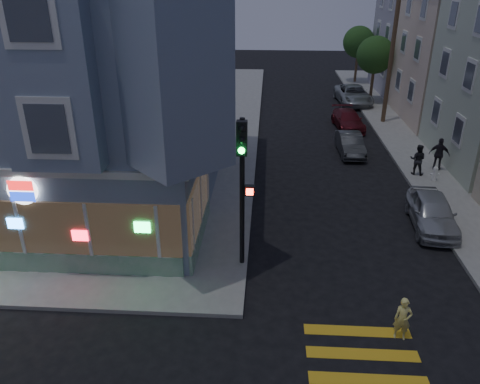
# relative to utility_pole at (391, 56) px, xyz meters

# --- Properties ---
(ground) EXTENTS (120.00, 120.00, 0.00)m
(ground) POSITION_rel_utility_pole_xyz_m (-12.00, -24.00, -4.80)
(ground) COLOR black
(ground) RESTS_ON ground
(sidewalk_nw) EXTENTS (33.00, 42.00, 0.15)m
(sidewalk_nw) POSITION_rel_utility_pole_xyz_m (-25.50, -1.00, -4.72)
(sidewalk_nw) COLOR gray
(sidewalk_nw) RESTS_ON ground
(corner_building) EXTENTS (14.60, 14.60, 11.40)m
(corner_building) POSITION_rel_utility_pole_xyz_m (-18.00, -13.02, 1.02)
(corner_building) COLOR gray
(corner_building) RESTS_ON sidewalk_nw
(row_house_d) EXTENTS (12.00, 8.60, 10.50)m
(row_house_d) POSITION_rel_utility_pole_xyz_m (7.50, 10.00, 0.60)
(row_house_d) COLOR gray
(row_house_d) RESTS_ON sidewalk_ne
(utility_pole) EXTENTS (2.20, 0.30, 9.00)m
(utility_pole) POSITION_rel_utility_pole_xyz_m (0.00, 0.00, 0.00)
(utility_pole) COLOR #4C3826
(utility_pole) RESTS_ON sidewalk_ne
(street_tree_near) EXTENTS (3.00, 3.00, 5.30)m
(street_tree_near) POSITION_rel_utility_pole_xyz_m (0.20, 6.00, -0.86)
(street_tree_near) COLOR #4C3826
(street_tree_near) RESTS_ON sidewalk_ne
(street_tree_far) EXTENTS (3.00, 3.00, 5.30)m
(street_tree_far) POSITION_rel_utility_pole_xyz_m (0.20, 14.00, -0.86)
(street_tree_far) COLOR #4C3826
(street_tree_far) RESTS_ON sidewalk_ne
(running_child) EXTENTS (0.55, 0.41, 1.38)m
(running_child) POSITION_rel_utility_pole_xyz_m (-4.27, -22.53, -4.10)
(running_child) COLOR #F4EA7C
(running_child) RESTS_ON ground
(pedestrian_a) EXTENTS (0.98, 0.88, 1.65)m
(pedestrian_a) POSITION_rel_utility_pole_xyz_m (-0.40, -9.98, -3.82)
(pedestrian_a) COLOR black
(pedestrian_a) RESTS_ON sidewalk_ne
(pedestrian_b) EXTENTS (1.13, 0.79, 1.79)m
(pedestrian_b) POSITION_rel_utility_pole_xyz_m (0.93, -9.27, -3.75)
(pedestrian_b) COLOR #232028
(pedestrian_b) RESTS_ON sidewalk_ne
(parked_car_a) EXTENTS (2.03, 4.31, 1.43)m
(parked_car_a) POSITION_rel_utility_pole_xyz_m (-1.30, -15.56, -4.08)
(parked_car_a) COLOR #B5B9BE
(parked_car_a) RESTS_ON ground
(parked_car_b) EXTENTS (1.43, 3.82, 1.25)m
(parked_car_b) POSITION_rel_utility_pole_xyz_m (-3.40, -6.64, -4.17)
(parked_car_b) COLOR #383B3E
(parked_car_b) RESTS_ON ground
(parked_car_c) EXTENTS (2.11, 4.41, 1.24)m
(parked_car_c) POSITION_rel_utility_pole_xyz_m (-2.76, -1.44, -4.18)
(parked_car_c) COLOR maroon
(parked_car_c) RESTS_ON ground
(parked_car_d) EXTENTS (2.81, 5.52, 1.49)m
(parked_car_d) POSITION_rel_utility_pole_xyz_m (-1.30, 5.68, -4.05)
(parked_car_d) COLOR #A0A7AA
(parked_car_d) RESTS_ON ground
(traffic_signal) EXTENTS (0.63, 0.62, 5.51)m
(traffic_signal) POSITION_rel_utility_pole_xyz_m (-9.18, -19.14, -0.92)
(traffic_signal) COLOR black
(traffic_signal) RESTS_ON sidewalk_nw
(fire_hydrant) EXTENTS (0.44, 0.26, 0.77)m
(fire_hydrant) POSITION_rel_utility_pole_xyz_m (0.32, -10.79, -4.24)
(fire_hydrant) COLOR white
(fire_hydrant) RESTS_ON sidewalk_ne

